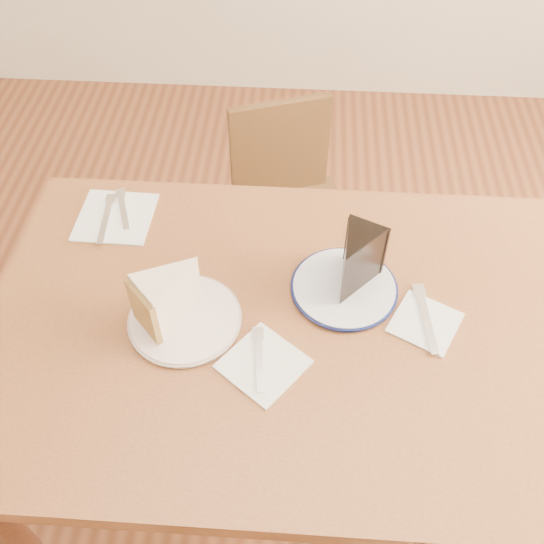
{
  "coord_description": "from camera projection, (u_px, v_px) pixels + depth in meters",
  "views": [
    {
      "loc": [
        0.02,
        -0.7,
        1.72
      ],
      "look_at": [
        -0.03,
        0.09,
        0.8
      ],
      "focal_mm": 40.0,
      "sensor_mm": 36.0,
      "label": 1
    }
  ],
  "objects": [
    {
      "name": "table",
      "position": [
        285.0,
        350.0,
        1.27
      ],
      "size": [
        1.2,
        0.8,
        0.75
      ],
      "color": "#552D17",
      "rests_on": "ground"
    },
    {
      "name": "napkin_cream",
      "position": [
        263.0,
        364.0,
        1.13
      ],
      "size": [
        0.19,
        0.19,
        0.0
      ],
      "primitive_type": "cube",
      "rotation": [
        0.0,
        0.0,
        0.91
      ],
      "color": "white",
      "rests_on": "table"
    },
    {
      "name": "fork_cream",
      "position": [
        259.0,
        359.0,
        1.13
      ],
      "size": [
        0.03,
        0.14,
        0.0
      ],
      "primitive_type": "cube",
      "rotation": [
        0.0,
        0.0,
        0.12
      ],
      "color": "silver",
      "rests_on": "napkin_cream"
    },
    {
      "name": "chair_far",
      "position": [
        289.0,
        212.0,
        1.89
      ],
      "size": [
        0.46,
        0.46,
        0.73
      ],
      "rotation": [
        0.0,
        0.0,
        3.47
      ],
      "color": "#352010",
      "rests_on": "ground"
    },
    {
      "name": "ground",
      "position": [
        282.0,
        473.0,
        1.77
      ],
      "size": [
        4.0,
        4.0,
        0.0
      ],
      "primitive_type": "plane",
      "color": "#482313",
      "rests_on": "ground"
    },
    {
      "name": "plate_navy",
      "position": [
        344.0,
        288.0,
        1.25
      ],
      "size": [
        0.21,
        0.21,
        0.01
      ],
      "primitive_type": "cylinder",
      "color": "white",
      "rests_on": "table"
    },
    {
      "name": "knife_navy",
      "position": [
        426.0,
        318.0,
        1.2
      ],
      "size": [
        0.03,
        0.17,
        0.0
      ],
      "primitive_type": "cube",
      "rotation": [
        0.0,
        0.0,
        0.1
      ],
      "color": "silver",
      "rests_on": "napkin_navy"
    },
    {
      "name": "napkin_navy",
      "position": [
        425.0,
        322.0,
        1.19
      ],
      "size": [
        0.16,
        0.16,
        0.0
      ],
      "primitive_type": "cube",
      "rotation": [
        0.0,
        0.0,
        -0.48
      ],
      "color": "white",
      "rests_on": "table"
    },
    {
      "name": "plate_cream",
      "position": [
        185.0,
        319.0,
        1.19
      ],
      "size": [
        0.21,
        0.21,
        0.01
      ],
      "primitive_type": "cylinder",
      "color": "white",
      "rests_on": "table"
    },
    {
      "name": "knife_spare",
      "position": [
        106.0,
        219.0,
        1.38
      ],
      "size": [
        0.03,
        0.16,
        0.0
      ],
      "primitive_type": "cube",
      "rotation": [
        0.0,
        0.0,
        0.07
      ],
      "color": "silver",
      "rests_on": "napkin_spare"
    },
    {
      "name": "carrot_cake",
      "position": [
        174.0,
        295.0,
        1.16
      ],
      "size": [
        0.15,
        0.15,
        0.11
      ],
      "primitive_type": null,
      "rotation": [
        0.0,
        0.0,
        -0.83
      ],
      "color": "#F2E5C8",
      "rests_on": "plate_cream"
    },
    {
      "name": "fork_spare",
      "position": [
        123.0,
        209.0,
        1.4
      ],
      "size": [
        0.06,
        0.14,
        0.0
      ],
      "primitive_type": "cube",
      "rotation": [
        0.0,
        0.0,
        0.34
      ],
      "color": "silver",
      "rests_on": "napkin_spare"
    },
    {
      "name": "chocolate_cake",
      "position": [
        354.0,
        265.0,
        1.2
      ],
      "size": [
        0.12,
        0.14,
        0.12
      ],
      "primitive_type": null,
      "rotation": [
        0.0,
        0.0,
        2.72
      ],
      "color": "black",
      "rests_on": "plate_navy"
    },
    {
      "name": "napkin_spare",
      "position": [
        116.0,
        217.0,
        1.39
      ],
      "size": [
        0.17,
        0.17,
        0.0
      ],
      "primitive_type": "cube",
      "rotation": [
        0.0,
        0.0,
        -0.03
      ],
      "color": "white",
      "rests_on": "table"
    }
  ]
}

